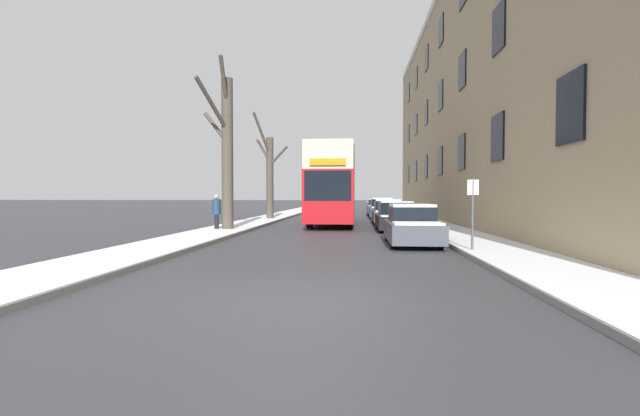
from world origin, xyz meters
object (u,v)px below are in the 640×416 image
bare_tree_left_1 (269,175)px  street_sign_post (473,211)px  parked_car_1 (396,217)px  parked_car_0 (412,226)px  parked_car_4 (378,208)px  double_decker_bus (333,182)px  parked_car_3 (381,209)px  pedestrian_left_sidewalk (216,211)px  bare_tree_left_0 (226,150)px  parked_car_2 (388,213)px

bare_tree_left_1 → street_sign_post: size_ratio=3.26×
parked_car_1 → parked_car_0: bearing=-90.0°
parked_car_4 → double_decker_bus: bearing=-105.0°
parked_car_0 → street_sign_post: street_sign_post is taller
double_decker_bus → street_sign_post: size_ratio=4.63×
parked_car_0 → parked_car_3: parked_car_3 is taller
parked_car_1 → pedestrian_left_sidewalk: pedestrian_left_sidewalk is taller
parked_car_0 → street_sign_post: bearing=-61.4°
parked_car_1 → double_decker_bus: bearing=127.5°
parked_car_4 → pedestrian_left_sidewalk: pedestrian_left_sidewalk is taller
bare_tree_left_0 → double_decker_bus: (4.72, 5.85, -1.34)m
double_decker_bus → parked_car_0: size_ratio=2.60×
bare_tree_left_1 → parked_car_1: 11.48m
parked_car_2 → pedestrian_left_sidewalk: bearing=-141.4°
double_decker_bus → street_sign_post: bearing=-70.0°
parked_car_2 → parked_car_1: bearing=-90.0°
bare_tree_left_1 → parked_car_1: bare_tree_left_1 is taller
bare_tree_left_1 → street_sign_post: 19.08m
double_decker_bus → parked_car_2: 3.92m
street_sign_post → bare_tree_left_1: bearing=119.3°
parked_car_3 → pedestrian_left_sidewalk: size_ratio=2.44×
parked_car_4 → pedestrian_left_sidewalk: 20.07m
parked_car_0 → pedestrian_left_sidewalk: 9.68m
bare_tree_left_0 → parked_car_2: (8.03, 6.85, -3.18)m
parked_car_1 → street_sign_post: 8.75m
parked_car_3 → parked_car_0: bearing=-90.0°
parked_car_4 → parked_car_2: bearing=-90.0°
pedestrian_left_sidewalk → bare_tree_left_0: bearing=-118.6°
parked_car_2 → street_sign_post: (1.39, -13.93, 0.60)m
pedestrian_left_sidewalk → double_decker_bus: bearing=-66.1°
bare_tree_left_0 → double_decker_bus: 7.64m
parked_car_4 → street_sign_post: (1.39, -25.28, 0.61)m
street_sign_post → parked_car_3: bearing=94.0°
double_decker_bus → parked_car_0: 11.05m
parked_car_1 → parked_car_2: 5.31m
street_sign_post → parked_car_0: bearing=118.6°
bare_tree_left_0 → parked_car_0: size_ratio=2.03×
bare_tree_left_0 → double_decker_bus: bare_tree_left_0 is taller
bare_tree_left_0 → parked_car_2: size_ratio=1.86×
pedestrian_left_sidewalk → parked_car_2: bearing=-75.5°
parked_car_1 → bare_tree_left_1: bearing=134.9°
bare_tree_left_0 → pedestrian_left_sidewalk: bare_tree_left_0 is taller
bare_tree_left_0 → parked_car_4: bearing=66.2°
bare_tree_left_1 → pedestrian_left_sidewalk: 9.71m
parked_car_1 → parked_car_3: 11.48m
double_decker_bus → parked_car_0: (3.31, -10.37, -1.87)m
parked_car_1 → pedestrian_left_sidewalk: 8.67m
parked_car_0 → parked_car_2: bearing=90.0°
parked_car_1 → parked_car_4: (0.00, 16.66, 0.01)m
bare_tree_left_1 → parked_car_3: (7.90, 3.55, -2.47)m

